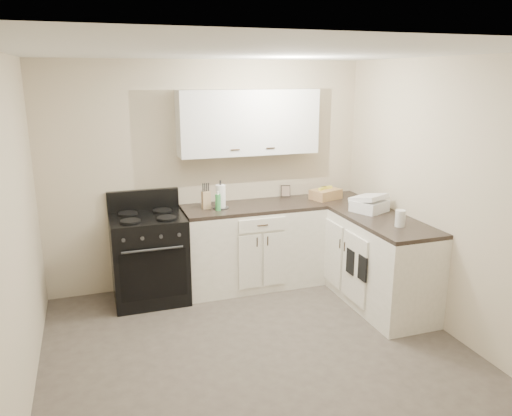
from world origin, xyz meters
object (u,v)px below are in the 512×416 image
object	(u,v)px
knife_block	(206,200)
countertop_grill	(369,206)
wicker_basket	(326,194)
stove	(149,259)
paper_towel	(221,197)

from	to	relation	value
knife_block	countertop_grill	size ratio (longest dim) A/B	0.59
wicker_basket	countertop_grill	distance (m)	0.67
stove	countertop_grill	distance (m)	2.40
knife_block	paper_towel	xyz separation A→B (m)	(0.15, -0.04, 0.03)
paper_towel	knife_block	bearing A→B (deg)	167.10
knife_block	paper_towel	bearing A→B (deg)	-16.20
paper_towel	countertop_grill	xyz separation A→B (m)	(1.46, -0.63, -0.07)
paper_towel	wicker_basket	distance (m)	1.27
knife_block	wicker_basket	size ratio (longest dim) A/B	0.56
paper_towel	countertop_grill	bearing A→B (deg)	-23.37
stove	knife_block	xyz separation A→B (m)	(0.64, 0.06, 0.57)
stove	wicker_basket	world-z (taller)	wicker_basket
knife_block	paper_towel	distance (m)	0.16
paper_towel	countertop_grill	distance (m)	1.59
paper_towel	stove	bearing A→B (deg)	-178.37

